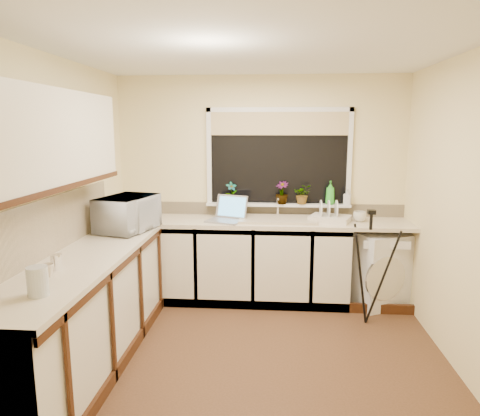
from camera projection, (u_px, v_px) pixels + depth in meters
name	position (u px, v px, depth m)	size (l,w,h in m)	color
floor	(253.00, 353.00, 3.72)	(3.20, 3.20, 0.00)	brown
ceiling	(255.00, 50.00, 3.27)	(3.20, 3.20, 0.00)	white
wall_back	(260.00, 187.00, 4.96)	(3.20, 3.20, 0.00)	beige
wall_front	(239.00, 272.00, 2.02)	(3.20, 3.20, 0.00)	beige
wall_left	(60.00, 209.00, 3.62)	(3.00, 3.00, 0.00)	beige
wall_right	(462.00, 215.00, 3.37)	(3.00, 3.00, 0.00)	beige
base_cabinet_back	(229.00, 261.00, 4.84)	(2.55, 0.60, 0.86)	silver
base_cabinet_left	(86.00, 316.00, 3.44)	(0.54, 2.40, 0.86)	silver
worktop_back	(259.00, 222.00, 4.73)	(3.20, 0.60, 0.04)	beige
worktop_left	(83.00, 260.00, 3.36)	(0.60, 2.40, 0.04)	beige
upper_cabinet	(45.00, 140.00, 3.06)	(0.28, 1.90, 0.70)	silver
splashback_left	(44.00, 229.00, 3.34)	(0.02, 2.40, 0.45)	beige
splashback_back	(260.00, 209.00, 5.00)	(3.20, 0.02, 0.14)	beige
window_glass	(278.00, 158.00, 4.88)	(1.50, 0.02, 1.00)	black
window_blind	(279.00, 124.00, 4.78)	(1.50, 0.02, 0.25)	tan
windowsill	(278.00, 204.00, 4.91)	(1.60, 0.14, 0.03)	white
sink	(278.00, 219.00, 4.71)	(0.82, 0.46, 0.03)	tan
faucet	(278.00, 207.00, 4.87)	(0.03, 0.03, 0.24)	silver
washing_machine	(379.00, 268.00, 4.73)	(0.56, 0.54, 0.79)	white
laptop	(228.00, 214.00, 4.70)	(0.46, 0.44, 0.26)	gray
kettle	(123.00, 222.00, 4.07)	(0.18, 0.18, 0.23)	silver
dish_rack	(330.00, 219.00, 4.66)	(0.41, 0.31, 0.06)	beige
tripod	(369.00, 268.00, 4.20)	(0.55, 0.55, 1.13)	black
glass_jug	(38.00, 281.00, 2.59)	(0.12, 0.12, 0.18)	#B5BCC1
steel_jar	(56.00, 262.00, 3.08)	(0.08, 0.08, 0.11)	white
microwave	(128.00, 214.00, 4.23)	(0.60, 0.41, 0.33)	white
plant_a	(231.00, 192.00, 4.90)	(0.13, 0.08, 0.24)	#999999
plant_c	(282.00, 193.00, 4.85)	(0.14, 0.14, 0.25)	#999999
plant_d	(303.00, 194.00, 4.83)	(0.20, 0.17, 0.22)	#999999
soap_bottle_green	(330.00, 193.00, 4.81)	(0.10, 0.10, 0.26)	green
soap_bottle_clear	(347.00, 197.00, 4.82)	(0.08, 0.08, 0.17)	#999999
cup_back	(360.00, 217.00, 4.65)	(0.14, 0.14, 0.11)	beige
cup_left	(47.00, 270.00, 2.93)	(0.09, 0.09, 0.09)	beige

